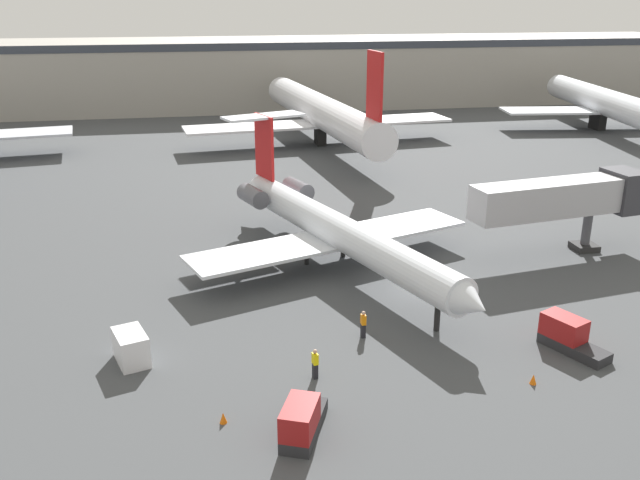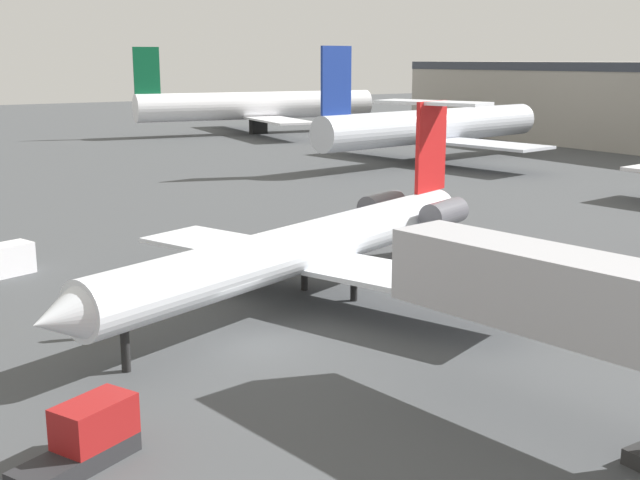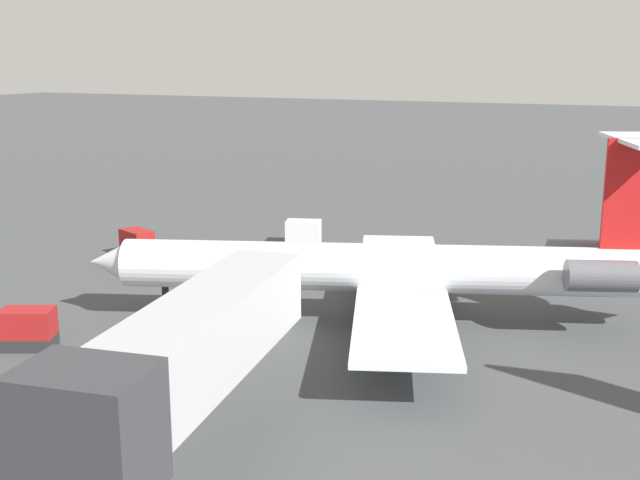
{
  "view_description": "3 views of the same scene",
  "coord_description": "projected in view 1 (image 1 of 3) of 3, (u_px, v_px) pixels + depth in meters",
  "views": [
    {
      "loc": [
        -13.27,
        -40.05,
        19.04
      ],
      "look_at": [
        -4.76,
        5.25,
        2.27
      ],
      "focal_mm": 38.01,
      "sensor_mm": 36.0,
      "label": 1
    },
    {
      "loc": [
        29.37,
        -15.35,
        11.94
      ],
      "look_at": [
        -4.31,
        6.52,
        2.93
      ],
      "focal_mm": 45.29,
      "sensor_mm": 36.0,
      "label": 2
    },
    {
      "loc": [
        33.06,
        17.93,
        13.32
      ],
      "look_at": [
        -4.17,
        1.24,
        3.84
      ],
      "focal_mm": 44.55,
      "sensor_mm": 36.0,
      "label": 3
    }
  ],
  "objects": [
    {
      "name": "parked_airliner_east_mid",
      "position": [
        601.0,
        101.0,
        99.69
      ],
      "size": [
        28.97,
        34.0,
        13.14
      ],
      "color": "silver",
      "rests_on": "ground_plane"
    },
    {
      "name": "ground_crew_marshaller",
      "position": [
        315.0,
        364.0,
        35.39
      ],
      "size": [
        0.33,
        0.44,
        1.69
      ],
      "color": "black",
      "rests_on": "ground_plane"
    },
    {
      "name": "traffic_cone_mid",
      "position": [
        533.0,
        379.0,
        35.05
      ],
      "size": [
        0.36,
        0.36,
        0.55
      ],
      "color": "orange",
      "rests_on": "ground_plane"
    },
    {
      "name": "parked_airliner_centre",
      "position": [
        321.0,
        112.0,
        89.49
      ],
      "size": [
        36.39,
        43.0,
        13.58
      ],
      "color": "white",
      "rests_on": "ground_plane"
    },
    {
      "name": "baggage_tug_trailing",
      "position": [
        302.0,
        421.0,
        30.66
      ],
      "size": [
        2.86,
        4.23,
        1.9
      ],
      "color": "#262628",
      "rests_on": "ground_plane"
    },
    {
      "name": "baggage_tug_lead",
      "position": [
        568.0,
        336.0,
        38.31
      ],
      "size": [
        2.93,
        4.22,
        1.9
      ],
      "color": "#262628",
      "rests_on": "ground_plane"
    },
    {
      "name": "ground_crew_loader",
      "position": [
        363.0,
        324.0,
        39.63
      ],
      "size": [
        0.28,
        0.41,
        1.69
      ],
      "color": "black",
      "rests_on": "ground_plane"
    },
    {
      "name": "traffic_cone_near",
      "position": [
        223.0,
        418.0,
        31.85
      ],
      "size": [
        0.36,
        0.36,
        0.55
      ],
      "color": "orange",
      "rests_on": "ground_plane"
    },
    {
      "name": "terminal_building",
      "position": [
        265.0,
        72.0,
        121.59
      ],
      "size": [
        158.98,
        20.37,
        11.57
      ],
      "color": "#9E998E",
      "rests_on": "ground_plane"
    },
    {
      "name": "jet_bridge",
      "position": [
        570.0,
        197.0,
        51.43
      ],
      "size": [
        14.58,
        4.95,
        6.19
      ],
      "color": "#ADADB2",
      "rests_on": "ground_plane"
    },
    {
      "name": "ground_plane",
      "position": [
        403.0,
        294.0,
        45.82
      ],
      "size": [
        400.0,
        400.0,
        0.1
      ],
      "primitive_type": "cube",
      "color": "#424447"
    },
    {
      "name": "cargo_container_uld",
      "position": [
        131.0,
        347.0,
        36.95
      ],
      "size": [
        2.21,
        2.82,
        1.77
      ],
      "color": "silver",
      "rests_on": "ground_plane"
    },
    {
      "name": "regional_jet",
      "position": [
        331.0,
        226.0,
        49.7
      ],
      "size": [
        22.13,
        29.47,
        9.53
      ],
      "color": "silver",
      "rests_on": "ground_plane"
    }
  ]
}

